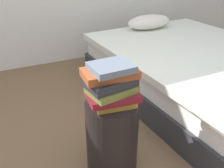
{
  "coord_description": "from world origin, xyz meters",
  "views": [
    {
      "loc": [
        -0.56,
        -1.16,
        1.29
      ],
      "look_at": [
        0.0,
        0.0,
        0.62
      ],
      "focal_mm": 41.47,
      "sensor_mm": 36.0,
      "label": 1
    }
  ],
  "objects": [
    {
      "name": "book_rust",
      "position": [
        -0.01,
        0.01,
        0.68
      ],
      "size": [
        0.31,
        0.2,
        0.05
      ],
      "primitive_type": "cube",
      "rotation": [
        0.0,
        0.0,
        -0.08
      ],
      "color": "#994723",
      "rests_on": "book_charcoal"
    },
    {
      "name": "book_slate",
      "position": [
        -0.01,
        -0.01,
        0.73
      ],
      "size": [
        0.23,
        0.2,
        0.04
      ],
      "primitive_type": "cube",
      "rotation": [
        0.0,
        0.0,
        0.03
      ],
      "color": "slate",
      "rests_on": "book_rust"
    },
    {
      "name": "book_maroon",
      "position": [
        0.0,
        -0.01,
        0.55
      ],
      "size": [
        0.31,
        0.23,
        0.04
      ],
      "primitive_type": "cube",
      "rotation": [
        0.0,
        0.0,
        -0.12
      ],
      "color": "maroon",
      "rests_on": "book_ochre"
    },
    {
      "name": "book_charcoal",
      "position": [
        -0.01,
        -0.0,
        0.64
      ],
      "size": [
        0.29,
        0.22,
        0.05
      ],
      "primitive_type": "cube",
      "rotation": [
        0.0,
        0.0,
        0.13
      ],
      "color": "#28282D",
      "rests_on": "book_olive"
    },
    {
      "name": "bed",
      "position": [
        1.19,
        0.59,
        0.23
      ],
      "size": [
        1.63,
        2.07,
        0.62
      ],
      "rotation": [
        0.0,
        0.0,
        0.05
      ],
      "color": "#2D2D33",
      "rests_on": "ground_plane"
    },
    {
      "name": "book_ochre",
      "position": [
        0.01,
        -0.01,
        0.51
      ],
      "size": [
        0.25,
        0.21,
        0.04
      ],
      "primitive_type": "cube",
      "rotation": [
        0.0,
        0.0,
        -0.15
      ],
      "color": "#B7842D",
      "rests_on": "side_table"
    },
    {
      "name": "book_olive",
      "position": [
        -0.01,
        -0.01,
        0.59
      ],
      "size": [
        0.29,
        0.22,
        0.04
      ],
      "primitive_type": "cube",
      "rotation": [
        0.0,
        0.0,
        0.16
      ],
      "color": "olive",
      "rests_on": "book_maroon"
    },
    {
      "name": "ground_plane",
      "position": [
        0.0,
        0.0,
        0.0
      ],
      "size": [
        8.0,
        8.0,
        0.0
      ],
      "primitive_type": "plane",
      "color": "brown"
    },
    {
      "name": "side_table",
      "position": [
        0.0,
        0.0,
        0.25
      ],
      "size": [
        0.33,
        0.33,
        0.49
      ],
      "primitive_type": "cylinder",
      "color": "black",
      "rests_on": "ground_plane"
    }
  ]
}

